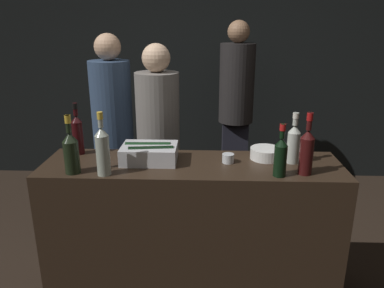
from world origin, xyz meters
TOP-DOWN VIEW (x-y plane):
  - wall_back_chalkboard at (0.00, 2.41)m, footprint 6.40×0.06m
  - bar_counter at (0.00, 0.25)m, footprint 1.86×0.51m
  - ice_bin_with_bottles at (-0.27, 0.29)m, footprint 0.34×0.25m
  - bowl_white at (0.47, 0.36)m, footprint 0.20×0.20m
  - wine_glass at (0.67, 0.40)m, footprint 0.07×0.07m
  - candle_votive at (0.23, 0.28)m, footprint 0.07×0.07m
  - champagne_bottle at (-0.69, 0.08)m, footprint 0.09×0.09m
  - red_wine_bottle_black_foil at (-0.76, 0.41)m, footprint 0.07×0.07m
  - white_wine_bottle at (0.63, 0.30)m, footprint 0.08×0.08m
  - red_wine_bottle_burgundy at (0.51, 0.08)m, footprint 0.07×0.07m
  - rose_wine_bottle at (-0.50, 0.06)m, footprint 0.08×0.08m
  - red_wine_bottle_tall at (0.66, 0.12)m, footprint 0.08×0.08m
  - person_in_hoodie at (0.38, 1.74)m, footprint 0.34×0.34m
  - person_blond_tee at (-0.69, 1.07)m, footprint 0.33×0.33m
  - person_grey_polo at (-0.28, 0.86)m, footprint 0.33×0.33m

SIDE VIEW (x-z plane):
  - bar_counter at x=0.00m, z-range 0.00..0.96m
  - person_grey_polo at x=-0.28m, z-range 0.10..1.75m
  - person_blond_tee at x=-0.69m, z-range 0.11..1.82m
  - candle_votive at x=0.23m, z-range 0.96..1.01m
  - bowl_white at x=0.47m, z-range 0.96..1.03m
  - ice_bin_with_bottles at x=-0.27m, z-range 0.96..1.07m
  - person_in_hoodie at x=0.38m, z-range 0.11..1.92m
  - wine_glass at x=0.67m, z-range 0.99..1.14m
  - red_wine_bottle_burgundy at x=0.51m, z-range 0.93..1.23m
  - white_wine_bottle at x=0.63m, z-range 0.93..1.25m
  - champagne_bottle at x=-0.69m, z-range 0.92..1.26m
  - red_wine_bottle_black_foil at x=-0.76m, z-range 0.93..1.27m
  - red_wine_bottle_tall at x=0.66m, z-range 0.92..1.28m
  - rose_wine_bottle at x=-0.50m, z-range 0.92..1.29m
  - wall_back_chalkboard at x=0.00m, z-range 0.00..2.80m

